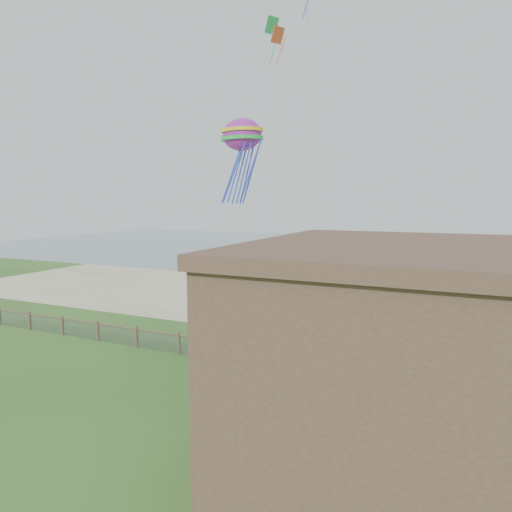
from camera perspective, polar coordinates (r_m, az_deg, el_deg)
The scene contains 9 objects.
ground at distance 20.66m, azimuth -12.15°, elevation -17.99°, with size 160.00×160.00×0.00m, color #27541C.
sand_beach at distance 39.59m, azimuth 7.32°, elevation -5.78°, with size 72.00×20.00×0.02m, color tan.
ocean at distance 82.18m, azimuth 16.49°, elevation 0.54°, with size 160.00×68.00×0.02m, color slate.
chainlink_fence at distance 25.15m, azimuth -3.82°, elevation -11.89°, with size 36.20×0.20×1.25m, color brown, non-canonical shape.
motel_deck at distance 21.68m, azimuth 28.06°, elevation -16.71°, with size 15.00×2.00×0.50m, color brown.
picnic_table at distance 22.28m, azimuth 8.48°, elevation -14.86°, with size 1.95×1.47×0.82m, color brown, non-canonical shape.
octopus_kite at distance 34.30m, azimuth -1.76°, elevation 12.06°, with size 3.28×2.31×6.75m, color #F92769, non-canonical shape.
kite_red at distance 33.42m, azimuth 2.72°, elevation 25.17°, with size 1.05×0.70×1.91m, color #E35328, non-canonical shape.
kite_green at distance 38.67m, azimuth 1.99°, elevation 25.79°, with size 1.24×0.70×2.79m, color green, non-canonical shape.
Camera 1 is at (11.38, -14.93, 8.62)m, focal length 32.00 mm.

